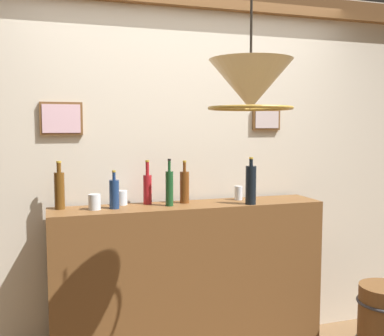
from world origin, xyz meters
TOP-DOWN VIEW (x-y plane):
  - panelled_rear_partition at (-0.00, 1.10)m, footprint 3.68×0.15m
  - bar_shelf_unit at (0.00, 0.85)m, footprint 1.84×0.35m
  - liquor_bottle_sherry at (-0.50, 0.85)m, footprint 0.06×0.06m
  - liquor_bottle_brandy at (-0.27, 0.95)m, footprint 0.06×0.06m
  - liquor_bottle_mezcal at (-0.14, 0.84)m, footprint 0.05×0.05m
  - liquor_bottle_scotch at (-0.02, 0.91)m, footprint 0.06×0.06m
  - liquor_bottle_gin at (-0.84, 0.93)m, footprint 0.06×0.06m
  - liquor_bottle_rum at (0.39, 0.73)m, footprint 0.07×0.07m
  - glass_tumbler_rocks at (-0.44, 0.97)m, footprint 0.07×0.07m
  - glass_tumbler_highball at (-0.63, 0.85)m, footprint 0.08×0.08m
  - glass_tumbler_shot at (0.39, 0.92)m, footprint 0.06×0.06m
  - pendant_lamp at (0.04, -0.01)m, footprint 0.41×0.41m
  - wooden_barrel at (1.29, 0.46)m, footprint 0.37×0.37m

SIDE VIEW (x-z plane):
  - wooden_barrel at x=1.29m, z-range 0.00..0.52m
  - bar_shelf_unit at x=0.00m, z-range 0.00..1.09m
  - glass_tumbler_rocks at x=-0.44m, z-range 1.09..1.19m
  - glass_tumbler_highball at x=-0.63m, z-range 1.09..1.19m
  - glass_tumbler_shot at x=0.39m, z-range 1.09..1.19m
  - liquor_bottle_sherry at x=-0.50m, z-range 1.07..1.31m
  - liquor_bottle_brandy at x=-0.27m, z-range 1.06..1.35m
  - liquor_bottle_scotch at x=-0.02m, z-range 1.06..1.35m
  - liquor_bottle_mezcal at x=-0.14m, z-range 1.06..1.37m
  - liquor_bottle_gin at x=-0.84m, z-range 1.07..1.37m
  - liquor_bottle_rum at x=0.39m, z-range 1.07..1.39m
  - panelled_rear_partition at x=0.00m, z-range 0.08..2.68m
  - pendant_lamp at x=0.04m, z-range 1.52..2.10m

